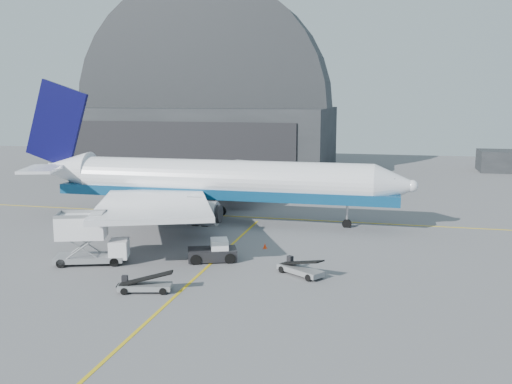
% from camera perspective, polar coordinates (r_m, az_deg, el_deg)
% --- Properties ---
extents(ground, '(200.00, 200.00, 0.00)m').
position_cam_1_polar(ground, '(48.62, -4.79, -7.39)').
color(ground, '#565659').
rests_on(ground, ground).
extents(taxi_lines, '(80.00, 42.12, 0.02)m').
position_cam_1_polar(taxi_lines, '(60.35, -1.03, -4.00)').
color(taxi_lines, gold).
rests_on(taxi_lines, ground).
extents(hangar, '(50.00, 28.30, 28.00)m').
position_cam_1_polar(hangar, '(115.19, -5.18, 7.20)').
color(hangar, black).
rests_on(hangar, ground).
extents(airliner, '(46.51, 45.10, 16.32)m').
position_cam_1_polar(airliner, '(65.32, -4.83, 1.08)').
color(airliner, white).
rests_on(airliner, ground).
extents(catering_truck, '(6.51, 4.07, 4.20)m').
position_cam_1_polar(catering_truck, '(50.60, -16.41, -4.58)').
color(catering_truck, gray).
rests_on(catering_truck, ground).
extents(pushback_tug, '(4.73, 3.68, 1.94)m').
position_cam_1_polar(pushback_tug, '(50.01, -4.26, -6.04)').
color(pushback_tug, black).
rests_on(pushback_tug, ground).
extents(belt_loader_a, '(4.18, 2.18, 1.56)m').
position_cam_1_polar(belt_loader_a, '(42.97, -11.10, -9.16)').
color(belt_loader_a, gray).
rests_on(belt_loader_a, ground).
extents(belt_loader_b, '(4.11, 3.42, 1.64)m').
position_cam_1_polar(belt_loader_b, '(46.11, 4.43, -7.68)').
color(belt_loader_b, gray).
rests_on(belt_loader_b, ground).
extents(traffic_cone, '(0.36, 0.36, 0.52)m').
position_cam_1_polar(traffic_cone, '(53.85, 0.90, -5.41)').
color(traffic_cone, '#FF3808').
rests_on(traffic_cone, ground).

